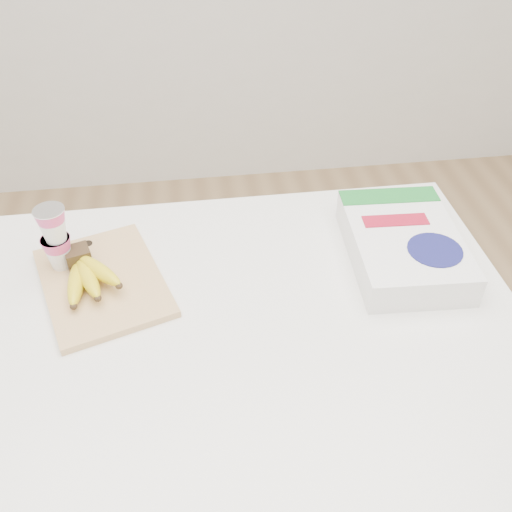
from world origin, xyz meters
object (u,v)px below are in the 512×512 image
(table, at_px, (210,463))
(cereal_box, at_px, (403,245))
(yogurt_stack, at_px, (55,236))
(cutting_board, at_px, (103,282))
(bananas, at_px, (86,274))

(table, bearing_deg, cereal_box, 18.19)
(yogurt_stack, bearing_deg, cereal_box, -4.29)
(table, bearing_deg, cutting_board, 141.35)
(cutting_board, bearing_deg, bananas, 171.09)
(cutting_board, distance_m, cereal_box, 0.62)
(bananas, distance_m, yogurt_stack, 0.10)
(cereal_box, bearing_deg, cutting_board, -176.94)
(table, relative_size, bananas, 7.24)
(yogurt_stack, bearing_deg, cutting_board, -33.47)
(yogurt_stack, distance_m, cereal_box, 0.70)
(yogurt_stack, height_order, cereal_box, yogurt_stack)
(yogurt_stack, bearing_deg, bananas, -46.62)
(bananas, relative_size, cereal_box, 0.52)
(bananas, bearing_deg, cutting_board, 8.83)
(table, height_order, yogurt_stack, yogurt_stack)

